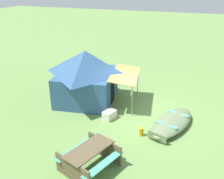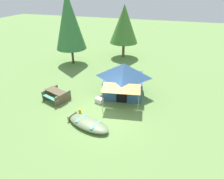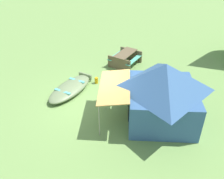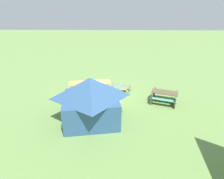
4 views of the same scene
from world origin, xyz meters
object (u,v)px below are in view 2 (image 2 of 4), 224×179
object	(u,v)px
cooler_box	(99,100)
pine_tree_back_left	(69,21)
picnic_table	(56,94)
pine_tree_back_right	(124,24)
fuel_can	(80,111)
beached_rowboat	(88,123)
canvas_cabin_tent	(124,79)

from	to	relation	value
cooler_box	pine_tree_back_left	distance (m)	9.53
picnic_table	pine_tree_back_right	xyz separation A→B (m)	(2.32, 10.80, 3.26)
picnic_table	cooler_box	size ratio (longest dim) A/B	3.47
picnic_table	fuel_can	distance (m)	2.65
fuel_can	picnic_table	bearing A→B (deg)	155.80
beached_rowboat	pine_tree_back_right	xyz separation A→B (m)	(-1.12, 12.90, 3.53)
fuel_can	canvas_cabin_tent	bearing A→B (deg)	57.87
picnic_table	fuel_can	size ratio (longest dim) A/B	6.26
cooler_box	pine_tree_back_left	world-z (taller)	pine_tree_back_left
beached_rowboat	pine_tree_back_left	bearing A→B (deg)	122.23
canvas_cabin_tent	picnic_table	distance (m)	5.11
canvas_cabin_tent	pine_tree_back_left	xyz separation A→B (m)	(-6.84, 4.81, 3.09)
picnic_table	pine_tree_back_left	distance (m)	8.44
pine_tree_back_left	pine_tree_back_right	xyz separation A→B (m)	(4.67, 3.72, -0.68)
pine_tree_back_left	cooler_box	bearing A→B (deg)	-49.87
fuel_can	pine_tree_back_left	world-z (taller)	pine_tree_back_left
cooler_box	pine_tree_back_left	xyz separation A→B (m)	(-5.51, 6.53, 4.23)
pine_tree_back_left	fuel_can	bearing A→B (deg)	-59.85
picnic_table	pine_tree_back_left	bearing A→B (deg)	108.30
cooler_box	beached_rowboat	bearing A→B (deg)	-83.90
picnic_table	cooler_box	xyz separation A→B (m)	(3.16, 0.55, -0.29)
picnic_table	cooler_box	world-z (taller)	picnic_table
picnic_table	pine_tree_back_right	distance (m)	11.52
beached_rowboat	picnic_table	bearing A→B (deg)	148.69
canvas_cabin_tent	pine_tree_back_left	distance (m)	8.92
picnic_table	fuel_can	xyz separation A→B (m)	(2.40, -1.08, -0.31)
cooler_box	fuel_can	size ratio (longest dim) A/B	1.81
canvas_cabin_tent	picnic_table	world-z (taller)	canvas_cabin_tent
cooler_box	pine_tree_back_right	xyz separation A→B (m)	(-0.84, 10.25, 3.55)
fuel_can	pine_tree_back_left	xyz separation A→B (m)	(-4.74, 8.16, 4.25)
picnic_table	beached_rowboat	bearing A→B (deg)	-31.31
picnic_table	pine_tree_back_right	world-z (taller)	pine_tree_back_right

